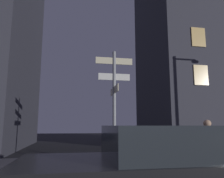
# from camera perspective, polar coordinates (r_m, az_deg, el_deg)

# --- Properties ---
(sidewalk_kerb) EXTENTS (40.00, 3.06, 0.14)m
(sidewalk_kerb) POSITION_cam_1_polar(r_m,az_deg,el_deg) (8.26, -9.41, -18.94)
(sidewalk_kerb) COLOR gray
(sidewalk_kerb) RESTS_ON ground_plane
(signpost) EXTENTS (1.34, 1.35, 3.95)m
(signpost) POSITION_cam_1_polar(r_m,az_deg,el_deg) (7.66, 0.59, -1.84)
(signpost) COLOR gray
(signpost) RESTS_ON sidewalk_kerb
(car_near_left) EXTENTS (4.27, 1.97, 1.45)m
(car_near_left) POSITION_cam_1_polar(r_m,az_deg,el_deg) (3.60, 12.36, -20.25)
(car_near_left) COLOR black
(car_near_left) RESTS_ON ground_plane
(cyclist) EXTENTS (1.82, 0.33, 1.61)m
(cyclist) POSITION_cam_1_polar(r_m,az_deg,el_deg) (6.98, 23.69, -14.45)
(cyclist) COLOR black
(cyclist) RESTS_ON ground_plane
(building_right_block) EXTENTS (11.61, 6.77, 17.06)m
(building_right_block) POSITION_cam_1_polar(r_m,az_deg,el_deg) (19.78, 25.79, 12.51)
(building_right_block) COLOR #383842
(building_right_block) RESTS_ON ground_plane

